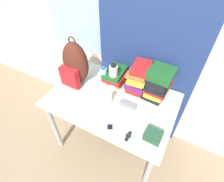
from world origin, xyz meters
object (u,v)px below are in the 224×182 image
Objects in this scene: book_stack_center at (139,78)px; wristwatch at (128,136)px; book_stack_right at (158,83)px; water_bottle at (103,76)px; sunscreen_bottle at (109,97)px; sunglasses_case at (128,104)px; cell_phone at (110,127)px; camera_pouch at (153,135)px; sports_bottle at (113,76)px; book_stack_left at (116,76)px; backpack at (75,65)px.

wristwatch is at bearing -74.89° from book_stack_center.
book_stack_right is 3.11× the size of wristwatch.
wristwatch is at bearing -42.56° from water_bottle.
sunscreen_bottle is 0.18m from sunglasses_case.
book_stack_right reaches higher than cell_phone.
water_bottle is at bearing 131.88° from sunscreen_bottle.
book_stack_center is at bearing 60.84° from sunscreen_bottle.
wristwatch is at bearing 0.74° from cell_phone.
sports_bottle is at bearing 145.00° from camera_pouch.
sunscreen_bottle is (0.08, -0.28, -0.00)m from book_stack_left.
sports_bottle reaches higher than book_stack_left.
wristwatch is (0.37, -0.45, -0.12)m from sports_bottle.
cell_phone is at bearing -110.73° from book_stack_right.
sunscreen_bottle is 1.00× the size of sunglasses_case.
sunscreen_bottle reaches higher than cell_phone.
book_stack_center reaches higher than book_stack_left.
book_stack_right is (0.76, 0.19, -0.06)m from backpack.
sports_bottle is 0.51m from cell_phone.
book_stack_left is (0.34, 0.19, -0.14)m from backpack.
backpack is 0.62m from sunglasses_case.
backpack is at bearing -158.83° from water_bottle.
cell_phone is at bearing -95.65° from sunglasses_case.
book_stack_center reaches higher than sports_bottle.
book_stack_center is 0.28m from sunglasses_case.
book_stack_center is 1.40× the size of water_bottle.
book_stack_right is at bearing 39.53° from sunscreen_bottle.
cell_phone is at bearing -166.98° from camera_pouch.
sunglasses_case is (-0.17, -0.24, -0.13)m from book_stack_right.
sunscreen_bottle is 1.59× the size of wristwatch.
book_stack_right is 2.20× the size of camera_pouch.
backpack is 0.61m from book_stack_center.
sunglasses_case is 0.36m from camera_pouch.
cell_phone is at bearing -59.93° from sunscreen_bottle.
backpack is 1.76× the size of book_stack_left.
sunscreen_bottle is (0.17, -0.19, -0.03)m from water_bottle.
sunscreen_bottle is (0.07, -0.21, -0.06)m from sports_bottle.
water_bottle reaches higher than sunglasses_case.
book_stack_left reaches higher than wristwatch.
sunscreen_bottle is at bearing -73.76° from book_stack_left.
book_stack_left is 2.10× the size of camera_pouch.
wristwatch is at bearing -24.98° from backpack.
wristwatch is at bearing -64.99° from sunglasses_case.
book_stack_left reaches higher than sunglasses_case.
backpack is at bearing -151.23° from book_stack_left.
book_stack_left is 2.97× the size of wristwatch.
backpack is at bearing 148.98° from cell_phone.
cell_phone is (0.21, -0.45, -0.12)m from sports_bottle.
camera_pouch is (0.31, -0.45, -0.10)m from book_stack_center.
backpack reaches higher than camera_pouch.
book_stack_right reaches higher than water_bottle.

